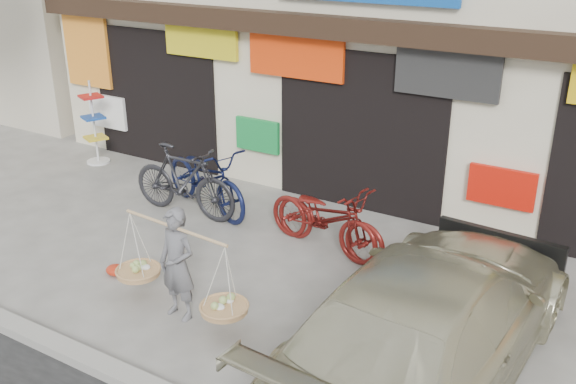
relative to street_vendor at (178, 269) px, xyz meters
The scene contains 10 objects.
ground 1.07m from the street_vendor, 57.33° to the left, with size 70.00×70.00×0.00m, color gray.
kerb 1.50m from the street_vendor, 70.83° to the right, with size 70.00×0.25×0.12m, color gray.
street_vendor is the anchor object (origin of this frame).
bike_0 3.26m from the street_vendor, 121.73° to the left, with size 0.78×2.23×1.17m, color #0F1539.
bike_1 3.08m from the street_vendor, 128.19° to the left, with size 0.58×2.04×1.22m, color #242428.
bike_2 2.60m from the street_vendor, 74.85° to the left, with size 0.70×2.01×1.06m, color #5D1310.
bike_3 2.63m from the street_vendor, 72.60° to the left, with size 0.70×2.01×1.06m, color #5D1310.
suv 3.08m from the street_vendor, ahead, with size 2.32×5.07×1.44m.
display_rack 6.19m from the street_vendor, 145.58° to the left, with size 0.54×0.54×1.72m.
red_bag 1.59m from the street_vendor, 167.28° to the left, with size 0.31×0.25×0.14m, color red.
Camera 1 is at (4.23, -5.89, 4.55)m, focal length 40.00 mm.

